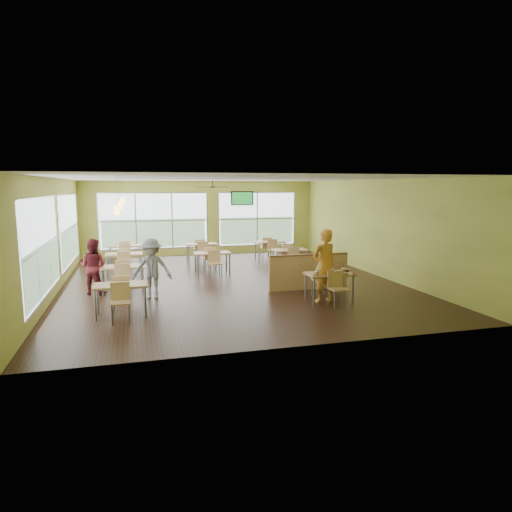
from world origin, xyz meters
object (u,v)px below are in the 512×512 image
(food_basket, at_px, (345,270))
(man_plaid, at_px, (324,266))
(half_wall_divider, at_px, (308,272))
(main_table, at_px, (329,278))

(food_basket, bearing_deg, man_plaid, -170.72)
(man_plaid, bearing_deg, half_wall_divider, -110.36)
(main_table, relative_size, man_plaid, 0.80)
(half_wall_divider, bearing_deg, food_basket, -69.28)
(main_table, xyz_separation_m, food_basket, (0.50, 0.12, 0.15))
(man_plaid, bearing_deg, food_basket, 174.76)
(half_wall_divider, height_order, man_plaid, man_plaid)
(main_table, distance_m, food_basket, 0.54)
(main_table, distance_m, man_plaid, 0.35)
(main_table, distance_m, half_wall_divider, 1.45)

